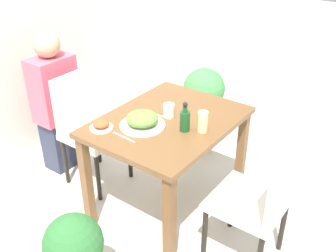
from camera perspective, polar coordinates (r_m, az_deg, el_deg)
ground_plane at (r=3.00m, az=0.00°, el=-11.69°), size 16.00×16.00×0.00m
wall_back at (r=3.42m, az=-21.47°, el=16.18°), size 8.00×0.05×2.60m
dining_table at (r=2.63m, az=0.00°, el=-1.28°), size 1.01×0.78×0.75m
chair_near at (r=2.36m, az=13.44°, el=-10.07°), size 0.42×0.42×0.89m
chair_far at (r=3.10m, az=-11.64°, el=0.40°), size 0.42×0.42×0.89m
food_plate at (r=2.48m, az=-3.77°, el=0.89°), size 0.29×0.29×0.10m
side_plate at (r=2.49m, az=-9.67°, el=0.12°), size 0.15×0.15×0.06m
drink_cup at (r=2.59m, az=0.12°, el=2.30°), size 0.08×0.08×0.09m
juice_glass at (r=2.41m, az=5.03°, el=0.61°), size 0.06×0.06×0.13m
sauce_bottle at (r=2.41m, az=2.46°, el=0.90°), size 0.06×0.06×0.20m
fork_utensil at (r=2.38m, az=-6.40°, el=-1.64°), size 0.02×0.18×0.00m
spoon_utensil at (r=2.62m, az=-1.31°, el=1.56°), size 0.01×0.20×0.00m
potted_plant_right at (r=3.45m, az=5.18°, el=4.03°), size 0.36×0.36×0.77m
person_figure at (r=3.28m, az=-15.93°, el=3.11°), size 0.34×0.22×1.17m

